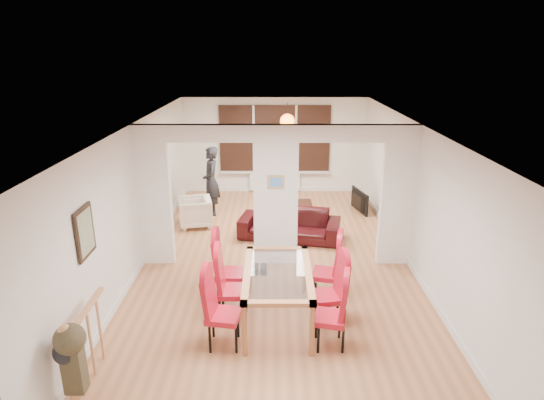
{
  "coord_description": "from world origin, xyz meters",
  "views": [
    {
      "loc": [
        -0.05,
        -7.79,
        3.85
      ],
      "look_at": [
        -0.07,
        0.6,
        1.03
      ],
      "focal_mm": 30.0,
      "sensor_mm": 36.0,
      "label": 1
    }
  ],
  "objects_px": {
    "armchair": "(195,212)",
    "dining_chair_la": "(224,310)",
    "coffee_table": "(289,207)",
    "dining_chair_ra": "(330,313)",
    "sofa": "(289,224)",
    "television": "(356,201)",
    "person": "(211,181)",
    "dining_table": "(278,296)",
    "bottle": "(287,196)",
    "bowl": "(287,201)",
    "dining_chair_rb": "(329,291)",
    "dining_chair_lb": "(233,286)",
    "dining_chair_lc": "(230,269)",
    "dining_chair_rc": "(326,269)"
  },
  "relations": [
    {
      "from": "armchair",
      "to": "dining_chair_la",
      "type": "bearing_deg",
      "value": 1.43
    },
    {
      "from": "coffee_table",
      "to": "dining_chair_ra",
      "type": "bearing_deg",
      "value": -86.03
    },
    {
      "from": "sofa",
      "to": "television",
      "type": "height_order",
      "value": "sofa"
    },
    {
      "from": "person",
      "to": "television",
      "type": "distance_m",
      "value": 3.57
    },
    {
      "from": "dining_table",
      "to": "bottle",
      "type": "bearing_deg",
      "value": 86.57
    },
    {
      "from": "dining_chair_la",
      "to": "bowl",
      "type": "xyz_separation_m",
      "value": [
        0.99,
        5.29,
        -0.25
      ]
    },
    {
      "from": "dining_table",
      "to": "dining_chair_rb",
      "type": "relative_size",
      "value": 1.66
    },
    {
      "from": "sofa",
      "to": "bottle",
      "type": "xyz_separation_m",
      "value": [
        0.0,
        1.63,
        0.09
      ]
    },
    {
      "from": "sofa",
      "to": "television",
      "type": "xyz_separation_m",
      "value": [
        1.7,
        1.65,
        -0.04
      ]
    },
    {
      "from": "dining_chair_ra",
      "to": "armchair",
      "type": "xyz_separation_m",
      "value": [
        -2.52,
        4.38,
        -0.18
      ]
    },
    {
      "from": "dining_chair_ra",
      "to": "dining_chair_rb",
      "type": "relative_size",
      "value": 0.97
    },
    {
      "from": "person",
      "to": "bowl",
      "type": "height_order",
      "value": "person"
    },
    {
      "from": "person",
      "to": "sofa",
      "type": "bearing_deg",
      "value": 38.51
    },
    {
      "from": "dining_chair_lb",
      "to": "bowl",
      "type": "distance_m",
      "value": 4.75
    },
    {
      "from": "armchair",
      "to": "dining_chair_ra",
      "type": "bearing_deg",
      "value": 17.22
    },
    {
      "from": "dining_table",
      "to": "television",
      "type": "xyz_separation_m",
      "value": [
        1.98,
        4.76,
        -0.14
      ]
    },
    {
      "from": "dining_chair_rb",
      "to": "sofa",
      "type": "distance_m",
      "value": 3.21
    },
    {
      "from": "dining_chair_lc",
      "to": "dining_chair_rc",
      "type": "xyz_separation_m",
      "value": [
        1.52,
        0.03,
        -0.02
      ]
    },
    {
      "from": "television",
      "to": "bottle",
      "type": "relative_size",
      "value": 3.22
    },
    {
      "from": "television",
      "to": "person",
      "type": "bearing_deg",
      "value": 79.79
    },
    {
      "from": "dining_table",
      "to": "bowl",
      "type": "relative_size",
      "value": 8.12
    },
    {
      "from": "person",
      "to": "television",
      "type": "relative_size",
      "value": 1.8
    },
    {
      "from": "dining_chair_lc",
      "to": "person",
      "type": "height_order",
      "value": "person"
    },
    {
      "from": "dining_chair_lb",
      "to": "sofa",
      "type": "distance_m",
      "value": 3.2
    },
    {
      "from": "dining_chair_la",
      "to": "dining_chair_ra",
      "type": "relative_size",
      "value": 1.05
    },
    {
      "from": "dining_chair_rc",
      "to": "television",
      "type": "distance_m",
      "value": 4.33
    },
    {
      "from": "television",
      "to": "dining_chair_rc",
      "type": "bearing_deg",
      "value": 150.25
    },
    {
      "from": "dining_table",
      "to": "dining_chair_la",
      "type": "distance_m",
      "value": 0.94
    },
    {
      "from": "dining_chair_lb",
      "to": "coffee_table",
      "type": "height_order",
      "value": "dining_chair_lb"
    },
    {
      "from": "dining_chair_la",
      "to": "dining_chair_rb",
      "type": "height_order",
      "value": "dining_chair_la"
    },
    {
      "from": "bowl",
      "to": "bottle",
      "type": "bearing_deg",
      "value": 64.17
    },
    {
      "from": "dining_chair_lc",
      "to": "bottle",
      "type": "xyz_separation_m",
      "value": [
        1.03,
        4.16,
        -0.15
      ]
    },
    {
      "from": "dining_chair_lc",
      "to": "dining_chair_rc",
      "type": "relative_size",
      "value": 1.04
    },
    {
      "from": "coffee_table",
      "to": "bowl",
      "type": "bearing_deg",
      "value": 166.41
    },
    {
      "from": "bowl",
      "to": "dining_chair_rc",
      "type": "bearing_deg",
      "value": -82.97
    },
    {
      "from": "dining_chair_rc",
      "to": "coffee_table",
      "type": "xyz_separation_m",
      "value": [
        -0.44,
        4.08,
        -0.4
      ]
    },
    {
      "from": "dining_chair_la",
      "to": "coffee_table",
      "type": "height_order",
      "value": "dining_chair_la"
    },
    {
      "from": "dining_chair_lc",
      "to": "bottle",
      "type": "bearing_deg",
      "value": 79.24
    },
    {
      "from": "dining_chair_ra",
      "to": "person",
      "type": "bearing_deg",
      "value": 125.63
    },
    {
      "from": "dining_chair_la",
      "to": "armchair",
      "type": "height_order",
      "value": "dining_chair_la"
    },
    {
      "from": "person",
      "to": "television",
      "type": "height_order",
      "value": "person"
    },
    {
      "from": "dining_chair_ra",
      "to": "armchair",
      "type": "relative_size",
      "value": 1.4
    },
    {
      "from": "sofa",
      "to": "armchair",
      "type": "bearing_deg",
      "value": 174.11
    },
    {
      "from": "dining_chair_lb",
      "to": "television",
      "type": "relative_size",
      "value": 1.17
    },
    {
      "from": "dining_chair_lb",
      "to": "armchair",
      "type": "distance_m",
      "value": 3.91
    },
    {
      "from": "dining_chair_lc",
      "to": "person",
      "type": "relative_size",
      "value": 0.66
    },
    {
      "from": "dining_chair_lc",
      "to": "television",
      "type": "distance_m",
      "value": 5.0
    },
    {
      "from": "dining_chair_la",
      "to": "bottle",
      "type": "bearing_deg",
      "value": 88.49
    },
    {
      "from": "dining_chair_lb",
      "to": "dining_chair_rb",
      "type": "distance_m",
      "value": 1.39
    },
    {
      "from": "television",
      "to": "coffee_table",
      "type": "relative_size",
      "value": 0.83
    }
  ]
}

